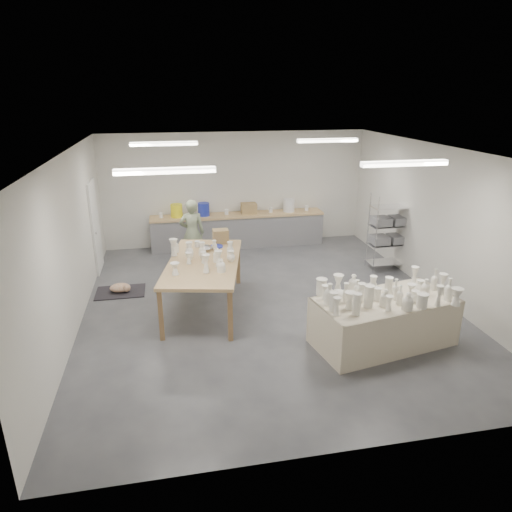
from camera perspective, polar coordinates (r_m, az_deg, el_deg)
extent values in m
plane|color=#424449|center=(9.08, 1.39, -6.07)|extent=(8.00, 8.00, 0.00)
cube|color=white|center=(8.22, 1.57, 13.00)|extent=(7.00, 8.00, 0.02)
cube|color=silver|center=(12.35, -2.56, 8.33)|extent=(7.00, 0.02, 3.00)
cube|color=silver|center=(5.01, 11.54, -10.24)|extent=(7.00, 0.02, 3.00)
cube|color=silver|center=(8.52, -22.18, 1.49)|extent=(0.02, 8.00, 3.00)
cube|color=silver|center=(9.87, 21.78, 3.94)|extent=(0.02, 8.00, 3.00)
cube|color=white|center=(11.10, -19.43, 3.47)|extent=(0.05, 0.90, 2.10)
cube|color=white|center=(6.55, -11.28, 10.41)|extent=(1.40, 0.12, 0.08)
cube|color=white|center=(7.46, 18.07, 10.96)|extent=(1.40, 0.12, 0.08)
cube|color=white|center=(10.02, -11.43, 13.59)|extent=(1.40, 0.12, 0.08)
cube|color=white|center=(10.64, 8.94, 14.09)|extent=(1.40, 0.12, 0.08)
cube|color=tan|center=(12.19, -2.29, 5.13)|extent=(4.60, 0.60, 0.06)
cube|color=slate|center=(12.31, -2.26, 3.11)|extent=(4.60, 0.55, 0.84)
cylinder|color=yellow|center=(12.01, -9.90, 5.61)|extent=(0.30, 0.30, 0.34)
cylinder|color=#1E2CA7|center=(12.04, -6.56, 5.81)|extent=(0.30, 0.30, 0.34)
cylinder|color=white|center=(12.42, 4.13, 6.33)|extent=(0.30, 0.30, 0.34)
cube|color=olive|center=(12.19, -0.90, 5.98)|extent=(0.40, 0.30, 0.28)
cylinder|color=white|center=(12.03, -11.78, 5.02)|extent=(0.10, 0.10, 0.14)
cylinder|color=white|center=(12.12, -3.70, 5.51)|extent=(0.10, 0.10, 0.14)
cylinder|color=white|center=(12.32, 1.86, 5.79)|extent=(0.10, 0.10, 0.14)
cylinder|color=white|center=(12.58, 6.33, 5.97)|extent=(0.10, 0.10, 0.14)
cylinder|color=silver|center=(10.67, 14.79, 2.48)|extent=(0.02, 0.02, 1.80)
cylinder|color=silver|center=(11.06, 18.73, 2.68)|extent=(0.02, 0.02, 1.80)
cylinder|color=silver|center=(11.05, 13.83, 3.16)|extent=(0.02, 0.02, 1.80)
cylinder|color=silver|center=(11.43, 17.67, 3.34)|extent=(0.02, 0.02, 1.80)
cube|color=silver|center=(11.28, 15.91, -0.72)|extent=(0.88, 0.48, 0.02)
cube|color=silver|center=(11.13, 16.13, 1.45)|extent=(0.88, 0.48, 0.02)
cube|color=silver|center=(11.01, 16.35, 3.67)|extent=(0.88, 0.48, 0.02)
cube|color=silver|center=(10.89, 16.58, 5.94)|extent=(0.88, 0.48, 0.02)
cube|color=slate|center=(11.00, 15.17, 1.98)|extent=(0.38, 0.42, 0.18)
cube|color=slate|center=(11.20, 17.19, 2.09)|extent=(0.38, 0.42, 0.18)
cube|color=slate|center=(10.88, 15.38, 4.23)|extent=(0.38, 0.42, 0.18)
cube|color=slate|center=(11.08, 17.43, 4.31)|extent=(0.38, 0.42, 0.18)
cube|color=olive|center=(7.91, 15.62, -8.21)|extent=(2.17, 1.29, 0.70)
cube|color=beige|center=(7.71, 15.92, -5.35)|extent=(2.45, 1.50, 0.03)
cube|color=beige|center=(7.48, 17.41, -9.67)|extent=(2.25, 0.47, 0.80)
cube|color=beige|center=(8.30, 14.09, -6.28)|extent=(2.25, 0.47, 0.80)
cube|color=tan|center=(8.64, -6.58, -0.80)|extent=(1.81, 2.81, 0.06)
cube|color=olive|center=(7.69, -9.99, -7.67)|extent=(0.08, 0.08, 0.91)
cube|color=olive|center=(7.78, -1.38, -7.03)|extent=(0.08, 0.08, 0.91)
cube|color=olive|center=(9.94, -10.40, -1.18)|extent=(0.08, 0.08, 0.91)
cube|color=olive|center=(10.00, -3.76, -0.74)|extent=(0.08, 0.08, 0.91)
ellipsoid|color=silver|center=(9.18, -6.29, 1.01)|extent=(0.26, 0.26, 0.12)
cylinder|color=#1E2CA7|center=(9.35, -4.97, 1.20)|extent=(0.26, 0.26, 0.03)
cylinder|color=white|center=(9.41, -7.35, 1.51)|extent=(0.11, 0.11, 0.12)
cube|color=olive|center=(9.60, -4.44, 2.49)|extent=(0.32, 0.26, 0.28)
cube|color=black|center=(10.01, -16.57, -4.31)|extent=(1.00, 0.70, 0.02)
ellipsoid|color=white|center=(9.97, -16.63, -3.79)|extent=(0.48, 0.38, 0.18)
sphere|color=white|center=(9.87, -15.85, -3.88)|extent=(0.15, 0.15, 0.15)
imported|color=gray|center=(10.93, -7.98, 2.87)|extent=(0.61, 0.42, 1.62)
cylinder|color=red|center=(11.35, -7.95, 0.81)|extent=(0.35, 0.35, 0.04)
cylinder|color=silver|center=(11.40, -7.21, 0.12)|extent=(0.02, 0.02, 0.29)
cylinder|color=silver|center=(11.51, -8.29, 0.26)|extent=(0.02, 0.02, 0.29)
cylinder|color=silver|center=(11.28, -8.24, -0.15)|extent=(0.02, 0.02, 0.29)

